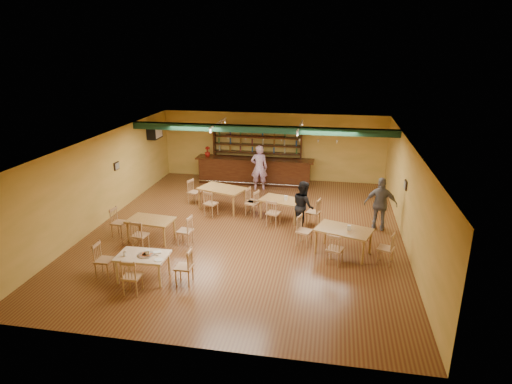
% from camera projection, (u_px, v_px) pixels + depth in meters
% --- Properties ---
extents(floor, '(12.00, 12.00, 0.00)m').
position_uv_depth(floor, '(247.00, 230.00, 14.47)').
color(floor, '#592E19').
rests_on(floor, ground).
extents(ceiling_beam, '(10.00, 0.30, 0.25)m').
position_uv_depth(ceiling_beam, '(261.00, 129.00, 16.16)').
color(ceiling_beam, '#113320').
rests_on(ceiling_beam, ceiling).
extents(track_rail_left, '(0.05, 2.50, 0.05)m').
position_uv_depth(track_rail_left, '(218.00, 123.00, 17.00)').
color(track_rail_left, white).
rests_on(track_rail_left, ceiling).
extents(track_rail_right, '(0.05, 2.50, 0.05)m').
position_uv_depth(track_rail_right, '(300.00, 126.00, 16.46)').
color(track_rail_right, white).
rests_on(track_rail_right, ceiling).
extents(ac_unit, '(0.34, 0.70, 0.48)m').
position_uv_depth(ac_unit, '(155.00, 132.00, 18.43)').
color(ac_unit, white).
rests_on(ac_unit, wall_left).
extents(picture_left, '(0.04, 0.34, 0.28)m').
position_uv_depth(picture_left, '(117.00, 166.00, 15.69)').
color(picture_left, black).
rests_on(picture_left, wall_left).
extents(picture_right, '(0.04, 0.34, 0.28)m').
position_uv_depth(picture_right, '(406.00, 185.00, 13.56)').
color(picture_right, black).
rests_on(picture_right, wall_right).
extents(bar_counter, '(5.17, 0.85, 1.13)m').
position_uv_depth(bar_counter, '(255.00, 171.00, 19.20)').
color(bar_counter, black).
rests_on(bar_counter, ground).
extents(back_bar_hutch, '(4.00, 0.40, 2.28)m').
position_uv_depth(back_bar_hutch, '(257.00, 155.00, 19.60)').
color(back_bar_hutch, black).
rests_on(back_bar_hutch, ground).
extents(poinsettia, '(0.31, 0.31, 0.44)m').
position_uv_depth(poinsettia, '(207.00, 152.00, 19.31)').
color(poinsettia, '#A3170F').
rests_on(poinsettia, bar_counter).
extents(dining_table_a, '(1.88, 1.47, 0.83)m').
position_uv_depth(dining_table_a, '(222.00, 199.00, 16.21)').
color(dining_table_a, olive).
rests_on(dining_table_a, ground).
extents(dining_table_b, '(1.64, 1.26, 0.73)m').
position_uv_depth(dining_table_b, '(282.00, 209.00, 15.32)').
color(dining_table_b, olive).
rests_on(dining_table_b, ground).
extents(dining_table_c, '(1.49, 0.99, 0.70)m').
position_uv_depth(dining_table_c, '(151.00, 230.00, 13.64)').
color(dining_table_c, olive).
rests_on(dining_table_c, ground).
extents(dining_table_d, '(1.78, 1.39, 0.78)m').
position_uv_depth(dining_table_d, '(343.00, 241.00, 12.73)').
color(dining_table_d, olive).
rests_on(dining_table_d, ground).
extents(near_table, '(1.31, 0.85, 0.70)m').
position_uv_depth(near_table, '(144.00, 267.00, 11.35)').
color(near_table, '#CEB48A').
rests_on(near_table, ground).
extents(pizza_tray, '(0.53, 0.53, 0.01)m').
position_uv_depth(pizza_tray, '(146.00, 255.00, 11.22)').
color(pizza_tray, silver).
rests_on(pizza_tray, near_table).
extents(parmesan_shaker, '(0.07, 0.07, 0.11)m').
position_uv_depth(parmesan_shaker, '(125.00, 254.00, 11.16)').
color(parmesan_shaker, '#EAE5C6').
rests_on(parmesan_shaker, near_table).
extents(napkin_stack, '(0.24, 0.22, 0.03)m').
position_uv_depth(napkin_stack, '(157.00, 252.00, 11.35)').
color(napkin_stack, white).
rests_on(napkin_stack, near_table).
extents(pizza_server, '(0.33, 0.14, 0.00)m').
position_uv_depth(pizza_server, '(152.00, 254.00, 11.24)').
color(pizza_server, silver).
rests_on(pizza_server, pizza_tray).
extents(side_plate, '(0.22, 0.22, 0.01)m').
position_uv_depth(side_plate, '(158.00, 260.00, 10.98)').
color(side_plate, white).
rests_on(side_plate, near_table).
extents(patron_bar, '(0.76, 0.55, 1.91)m').
position_uv_depth(patron_bar, '(259.00, 168.00, 18.25)').
color(patron_bar, purple).
rests_on(patron_bar, ground).
extents(patron_right_a, '(0.92, 1.00, 1.67)m').
position_uv_depth(patron_right_a, '(303.00, 206.00, 14.29)').
color(patron_right_a, black).
rests_on(patron_right_a, ground).
extents(patron_right_b, '(1.09, 0.53, 1.80)m').
position_uv_depth(patron_right_b, '(381.00, 204.00, 14.23)').
color(patron_right_b, slate).
rests_on(patron_right_b, ground).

